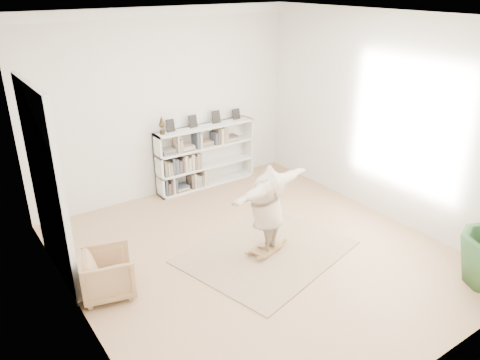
# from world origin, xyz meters

# --- Properties ---
(floor) EXTENTS (6.00, 6.00, 0.00)m
(floor) POSITION_xyz_m (0.00, 0.00, 0.00)
(floor) COLOR tan
(floor) RESTS_ON ground
(room_shell) EXTENTS (6.00, 6.00, 6.00)m
(room_shell) POSITION_xyz_m (0.00, 2.94, 3.51)
(room_shell) COLOR silver
(room_shell) RESTS_ON floor
(doors) EXTENTS (0.09, 1.78, 2.92)m
(doors) POSITION_xyz_m (-2.70, 1.30, 1.40)
(doors) COLOR white
(doors) RESTS_ON floor
(bookshelf) EXTENTS (2.20, 0.35, 1.64)m
(bookshelf) POSITION_xyz_m (0.74, 2.82, 0.64)
(bookshelf) COLOR silver
(bookshelf) RESTS_ON floor
(armchair) EXTENTS (0.86, 0.85, 0.65)m
(armchair) POSITION_xyz_m (-2.30, 0.38, 0.32)
(armchair) COLOR tan
(armchair) RESTS_ON floor
(rug) EXTENTS (2.92, 2.56, 0.02)m
(rug) POSITION_xyz_m (0.15, -0.05, 0.01)
(rug) COLOR tan
(rug) RESTS_ON floor
(rocker_board) EXTENTS (0.58, 0.43, 0.11)m
(rocker_board) POSITION_xyz_m (0.15, -0.05, 0.07)
(rocker_board) COLOR olive
(rocker_board) RESTS_ON rug
(person) EXTENTS (1.82, 0.90, 1.43)m
(person) POSITION_xyz_m (0.15, -0.05, 0.84)
(person) COLOR #BCA58D
(person) RESTS_ON rocker_board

